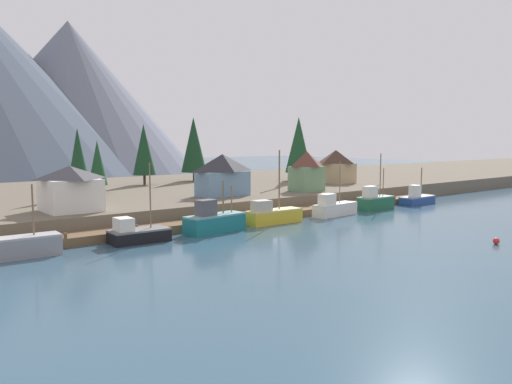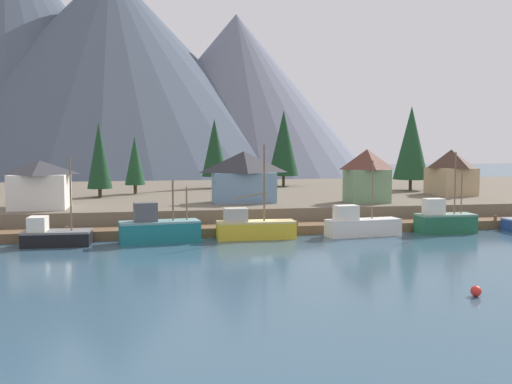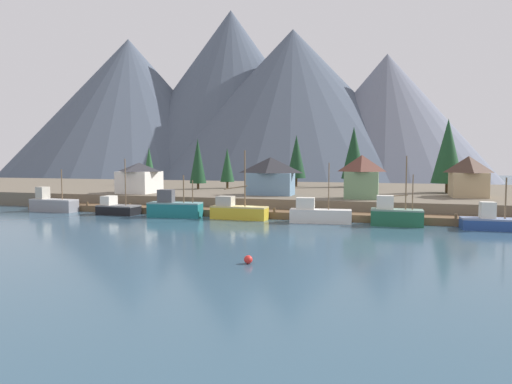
{
  "view_description": "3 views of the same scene",
  "coord_description": "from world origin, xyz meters",
  "px_view_note": "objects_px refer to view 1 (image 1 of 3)",
  "views": [
    {
      "loc": [
        -45.07,
        -52.6,
        11.18
      ],
      "look_at": [
        -1.51,
        1.61,
        4.04
      ],
      "focal_mm": 35.66,
      "sensor_mm": 36.0,
      "label": 1
    },
    {
      "loc": [
        -12.17,
        -60.22,
        9.78
      ],
      "look_at": [
        -0.34,
        1.01,
        4.71
      ],
      "focal_mm": 40.54,
      "sensor_mm": 36.0,
      "label": 2
    },
    {
      "loc": [
        19.51,
        -59.93,
        8.35
      ],
      "look_at": [
        0.93,
        1.14,
        3.78
      ],
      "focal_mm": 30.42,
      "sensor_mm": 36.0,
      "label": 3
    }
  ],
  "objects_px": {
    "fishing_boat_grey": "(12,245)",
    "house_blue": "(223,175)",
    "fishing_boat_teal": "(214,221)",
    "fishing_boat_yellow": "(272,215)",
    "house_green": "(307,171)",
    "fishing_boat_black": "(137,234)",
    "fishing_boat_blue": "(417,199)",
    "conifer_near_left": "(144,149)",
    "channel_buoy": "(496,241)",
    "fishing_boat_white": "(334,208)",
    "house_white": "(70,188)",
    "conifer_mid_left": "(78,159)",
    "conifer_back_right": "(194,145)",
    "fishing_boat_green": "(375,201)",
    "house_tan": "(336,166)",
    "conifer_near_right": "(98,163)",
    "conifer_mid_right": "(299,145)"
  },
  "relations": [
    {
      "from": "fishing_boat_grey",
      "to": "conifer_near_left",
      "type": "relative_size",
      "value": 0.7
    },
    {
      "from": "conifer_mid_right",
      "to": "fishing_boat_green",
      "type": "bearing_deg",
      "value": -108.67
    },
    {
      "from": "fishing_boat_white",
      "to": "conifer_mid_left",
      "type": "xyz_separation_m",
      "value": [
        -28.97,
        24.69,
        7.18
      ]
    },
    {
      "from": "fishing_boat_yellow",
      "to": "house_blue",
      "type": "relative_size",
      "value": 1.21
    },
    {
      "from": "fishing_boat_blue",
      "to": "conifer_near_left",
      "type": "xyz_separation_m",
      "value": [
        -32.41,
        39.03,
        8.38
      ]
    },
    {
      "from": "fishing_boat_white",
      "to": "fishing_boat_green",
      "type": "distance_m",
      "value": 9.93
    },
    {
      "from": "fishing_boat_teal",
      "to": "fishing_boat_yellow",
      "type": "relative_size",
      "value": 0.83
    },
    {
      "from": "conifer_mid_left",
      "to": "conifer_back_right",
      "type": "distance_m",
      "value": 34.79
    },
    {
      "from": "fishing_boat_white",
      "to": "house_white",
      "type": "bearing_deg",
      "value": 155.2
    },
    {
      "from": "house_white",
      "to": "conifer_mid_left",
      "type": "bearing_deg",
      "value": 66.5
    },
    {
      "from": "house_blue",
      "to": "conifer_back_right",
      "type": "xyz_separation_m",
      "value": [
        11.91,
        27.57,
        4.35
      ]
    },
    {
      "from": "house_white",
      "to": "conifer_near_left",
      "type": "height_order",
      "value": "conifer_near_left"
    },
    {
      "from": "fishing_boat_green",
      "to": "fishing_boat_blue",
      "type": "height_order",
      "value": "fishing_boat_green"
    },
    {
      "from": "conifer_near_left",
      "to": "fishing_boat_yellow",
      "type": "bearing_deg",
      "value": -90.92
    },
    {
      "from": "fishing_boat_blue",
      "to": "house_green",
      "type": "height_order",
      "value": "house_green"
    },
    {
      "from": "conifer_near_right",
      "to": "conifer_mid_left",
      "type": "distance_m",
      "value": 6.71
    },
    {
      "from": "conifer_near_right",
      "to": "house_green",
      "type": "bearing_deg",
      "value": -32.19
    },
    {
      "from": "house_green",
      "to": "conifer_back_right",
      "type": "xyz_separation_m",
      "value": [
        -3.52,
        30.44,
        4.21
      ]
    },
    {
      "from": "conifer_near_left",
      "to": "conifer_mid_left",
      "type": "xyz_separation_m",
      "value": [
        -17.88,
        -14.46,
        -1.0
      ]
    },
    {
      "from": "fishing_boat_white",
      "to": "channel_buoy",
      "type": "height_order",
      "value": "fishing_boat_white"
    },
    {
      "from": "fishing_boat_grey",
      "to": "fishing_boat_teal",
      "type": "xyz_separation_m",
      "value": [
        22.6,
        -0.53,
        0.1
      ]
    },
    {
      "from": "fishing_boat_blue",
      "to": "fishing_boat_grey",
      "type": "bearing_deg",
      "value": 177.43
    },
    {
      "from": "channel_buoy",
      "to": "house_white",
      "type": "bearing_deg",
      "value": 131.85
    },
    {
      "from": "conifer_near_right",
      "to": "conifer_back_right",
      "type": "distance_m",
      "value": 28.51
    },
    {
      "from": "fishing_boat_white",
      "to": "house_blue",
      "type": "distance_m",
      "value": 17.9
    },
    {
      "from": "fishing_boat_white",
      "to": "house_white",
      "type": "distance_m",
      "value": 36.8
    },
    {
      "from": "fishing_boat_grey",
      "to": "house_blue",
      "type": "xyz_separation_m",
      "value": [
        33.74,
        13.48,
        4.56
      ]
    },
    {
      "from": "fishing_boat_grey",
      "to": "fishing_boat_white",
      "type": "relative_size",
      "value": 0.98
    },
    {
      "from": "fishing_boat_white",
      "to": "fishing_boat_green",
      "type": "relative_size",
      "value": 0.93
    },
    {
      "from": "house_green",
      "to": "house_blue",
      "type": "bearing_deg",
      "value": 169.49
    },
    {
      "from": "fishing_boat_blue",
      "to": "house_green",
      "type": "xyz_separation_m",
      "value": [
        -16.3,
        10.82,
        5.0
      ]
    },
    {
      "from": "house_green",
      "to": "house_tan",
      "type": "relative_size",
      "value": 0.97
    },
    {
      "from": "house_tan",
      "to": "house_white",
      "type": "bearing_deg",
      "value": -172.13
    },
    {
      "from": "fishing_boat_grey",
      "to": "fishing_boat_yellow",
      "type": "relative_size",
      "value": 0.84
    },
    {
      "from": "conifer_near_left",
      "to": "fishing_boat_white",
      "type": "bearing_deg",
      "value": -74.17
    },
    {
      "from": "fishing_boat_teal",
      "to": "fishing_boat_yellow",
      "type": "bearing_deg",
      "value": -3.57
    },
    {
      "from": "conifer_near_left",
      "to": "channel_buoy",
      "type": "height_order",
      "value": "conifer_near_left"
    },
    {
      "from": "conifer_near_left",
      "to": "conifer_back_right",
      "type": "distance_m",
      "value": 12.82
    },
    {
      "from": "house_blue",
      "to": "conifer_back_right",
      "type": "height_order",
      "value": "conifer_back_right"
    },
    {
      "from": "conifer_mid_left",
      "to": "channel_buoy",
      "type": "bearing_deg",
      "value": -61.41
    },
    {
      "from": "fishing_boat_blue",
      "to": "channel_buoy",
      "type": "distance_m",
      "value": 34.25
    },
    {
      "from": "fishing_boat_black",
      "to": "fishing_boat_blue",
      "type": "height_order",
      "value": "fishing_boat_black"
    },
    {
      "from": "fishing_boat_blue",
      "to": "conifer_near_left",
      "type": "relative_size",
      "value": 0.65
    },
    {
      "from": "fishing_boat_yellow",
      "to": "house_green",
      "type": "bearing_deg",
      "value": 33.6
    },
    {
      "from": "house_tan",
      "to": "conifer_mid_left",
      "type": "relative_size",
      "value": 0.66
    },
    {
      "from": "fishing_boat_black",
      "to": "conifer_near_left",
      "type": "bearing_deg",
      "value": 64.68
    },
    {
      "from": "conifer_mid_left",
      "to": "channel_buoy",
      "type": "xyz_separation_m",
      "value": [
        27.15,
        -49.82,
        -8.0
      ]
    },
    {
      "from": "house_green",
      "to": "conifer_near_right",
      "type": "relative_size",
      "value": 0.79
    },
    {
      "from": "fishing_boat_teal",
      "to": "conifer_near_left",
      "type": "height_order",
      "value": "conifer_near_left"
    },
    {
      "from": "fishing_boat_blue",
      "to": "conifer_mid_right",
      "type": "height_order",
      "value": "conifer_mid_right"
    }
  ]
}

